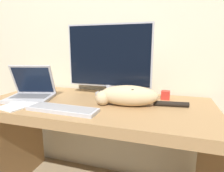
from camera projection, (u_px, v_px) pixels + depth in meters
name	position (u px, v px, depth m)	size (l,w,h in m)	color
wall_back	(113.00, 24.00, 1.50)	(6.40, 0.06, 2.60)	beige
desk	(96.00, 125.00, 1.26)	(1.50, 0.69, 0.76)	#A37A4C
monitor	(109.00, 60.00, 1.36)	(0.63, 0.20, 0.52)	#B2B2B7
laptop	(31.00, 92.00, 1.31)	(0.34, 0.30, 0.23)	#B7B7BC
external_keyboard	(63.00, 109.00, 1.06)	(0.42, 0.13, 0.02)	#BCBCC1
cat	(127.00, 95.00, 1.15)	(0.56, 0.19, 0.13)	#D1B284
paper_notepad	(22.00, 104.00, 1.17)	(0.20, 0.28, 0.01)	white
small_toy	(165.00, 95.00, 1.30)	(0.06, 0.06, 0.06)	red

